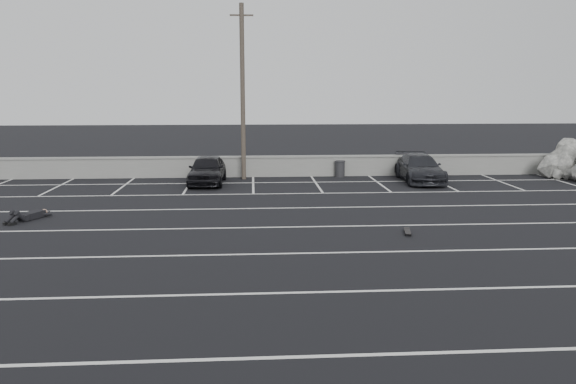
{
  "coord_description": "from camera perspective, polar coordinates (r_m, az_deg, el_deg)",
  "views": [
    {
      "loc": [
        -2.04,
        -14.61,
        4.33
      ],
      "look_at": [
        -0.85,
        3.86,
        1.0
      ],
      "focal_mm": 35.0,
      "sensor_mm": 36.0,
      "label": 1
    }
  ],
  "objects": [
    {
      "name": "ground",
      "position": [
        15.37,
        4.1,
        -6.19
      ],
      "size": [
        120.0,
        120.0,
        0.0
      ],
      "primitive_type": "plane",
      "color": "black",
      "rests_on": "ground"
    },
    {
      "name": "seawall",
      "position": [
        28.93,
        0.38,
        2.69
      ],
      "size": [
        50.0,
        0.45,
        1.06
      ],
      "color": "gray",
      "rests_on": "ground"
    },
    {
      "name": "stall_lines",
      "position": [
        19.6,
        2.13,
        -2.56
      ],
      "size": [
        36.0,
        20.05,
        0.01
      ],
      "color": "silver",
      "rests_on": "ground"
    },
    {
      "name": "car_left",
      "position": [
        26.83,
        -8.21,
        2.28
      ],
      "size": [
        1.72,
        4.04,
        1.36
      ],
      "primitive_type": "imported",
      "rotation": [
        0.0,
        0.0,
        -0.03
      ],
      "color": "black",
      "rests_on": "ground"
    },
    {
      "name": "car_right",
      "position": [
        28.01,
        13.23,
        2.37
      ],
      "size": [
        2.04,
        4.55,
        1.29
      ],
      "primitive_type": "imported",
      "rotation": [
        0.0,
        0.0,
        -0.05
      ],
      "color": "black",
      "rests_on": "ground"
    },
    {
      "name": "utility_pole",
      "position": [
        27.81,
        -4.63,
        10.07
      ],
      "size": [
        1.13,
        0.23,
        8.46
      ],
      "color": "#4C4238",
      "rests_on": "ground"
    },
    {
      "name": "trash_bin",
      "position": [
        28.83,
        5.3,
        2.37
      ],
      "size": [
        0.64,
        0.64,
        0.83
      ],
      "rotation": [
        0.0,
        0.0,
        0.2
      ],
      "color": "#27272A",
      "rests_on": "ground"
    },
    {
      "name": "person",
      "position": [
        21.28,
        -24.42,
        -1.84
      ],
      "size": [
        2.57,
        2.93,
        0.45
      ],
      "primitive_type": null,
      "rotation": [
        0.0,
        0.0,
        -0.42
      ],
      "color": "black",
      "rests_on": "ground"
    },
    {
      "name": "skateboard",
      "position": [
        17.7,
        12.06,
        -3.98
      ],
      "size": [
        0.31,
        0.71,
        0.08
      ],
      "rotation": [
        0.0,
        0.0,
        -0.2
      ],
      "color": "black",
      "rests_on": "ground"
    }
  ]
}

